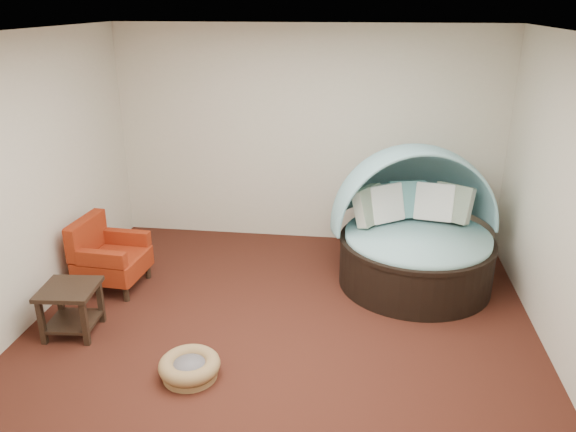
# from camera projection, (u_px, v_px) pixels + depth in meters

# --- Properties ---
(floor) EXTENTS (5.00, 5.00, 0.00)m
(floor) POSITION_uv_depth(u_px,v_px,m) (279.00, 336.00, 5.44)
(floor) COLOR #421B12
(floor) RESTS_ON ground
(wall_back) EXTENTS (5.00, 0.00, 5.00)m
(wall_back) POSITION_uv_depth(u_px,v_px,m) (307.00, 137.00, 7.25)
(wall_back) COLOR beige
(wall_back) RESTS_ON floor
(wall_front) EXTENTS (5.00, 0.00, 5.00)m
(wall_front) POSITION_uv_depth(u_px,v_px,m) (198.00, 377.00, 2.63)
(wall_front) COLOR beige
(wall_front) RESTS_ON floor
(wall_left) EXTENTS (0.00, 5.00, 5.00)m
(wall_left) POSITION_uv_depth(u_px,v_px,m) (15.00, 189.00, 5.25)
(wall_left) COLOR beige
(wall_left) RESTS_ON floor
(ceiling) EXTENTS (5.00, 5.00, 0.00)m
(ceiling) POSITION_uv_depth(u_px,v_px,m) (277.00, 34.00, 4.44)
(ceiling) COLOR white
(ceiling) RESTS_ON wall_back
(canopy_daybed) EXTENTS (2.11, 2.06, 1.58)m
(canopy_daybed) POSITION_uv_depth(u_px,v_px,m) (416.00, 221.00, 6.29)
(canopy_daybed) COLOR black
(canopy_daybed) RESTS_ON floor
(pet_basket) EXTENTS (0.68, 0.68, 0.19)m
(pet_basket) POSITION_uv_depth(u_px,v_px,m) (190.00, 367.00, 4.83)
(pet_basket) COLOR olive
(pet_basket) RESTS_ON floor
(red_armchair) EXTENTS (0.74, 0.74, 0.81)m
(red_armchair) POSITION_uv_depth(u_px,v_px,m) (108.00, 256.00, 6.27)
(red_armchair) COLOR black
(red_armchair) RESTS_ON floor
(side_table) EXTENTS (0.56, 0.56, 0.49)m
(side_table) POSITION_uv_depth(u_px,v_px,m) (71.00, 303.00, 5.40)
(side_table) COLOR black
(side_table) RESTS_ON floor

